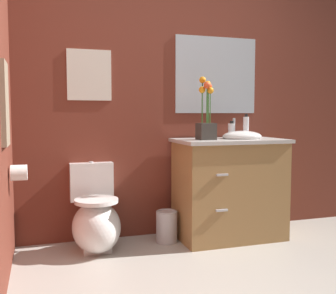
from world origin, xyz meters
TOP-DOWN VIEW (x-y plane):
  - wall_back at (0.20, 1.62)m, footprint 3.94×0.05m
  - toilet at (-0.64, 1.32)m, footprint 0.38×0.59m
  - vanity_cabinet at (0.53, 1.30)m, footprint 0.94×0.56m
  - flower_vase at (0.29, 1.27)m, footprint 0.14×0.14m
  - soap_bottle at (0.72, 1.38)m, footprint 0.05×0.05m
  - lotion_bottle at (0.59, 1.41)m, footprint 0.06×0.06m
  - trash_bin at (-0.04, 1.34)m, footprint 0.18×0.18m
  - wall_poster at (-0.64, 1.59)m, footprint 0.37×0.01m
  - wall_mirror at (0.52, 1.59)m, footprint 0.80×0.01m
  - hanging_towel at (-1.25, 0.83)m, footprint 0.03×0.28m
  - toilet_paper_roll at (-1.19, 1.13)m, footprint 0.11×0.11m

SIDE VIEW (x-z plane):
  - trash_bin at x=-0.04m, z-range 0.00..0.27m
  - toilet at x=-0.64m, z-range -0.10..0.59m
  - vanity_cabinet at x=0.53m, z-range -0.08..0.98m
  - toilet_paper_roll at x=-1.19m, z-range 0.62..0.74m
  - lotion_bottle at x=0.59m, z-range 0.87..1.02m
  - soap_bottle at x=0.72m, z-range 0.87..1.08m
  - flower_vase at x=0.29m, z-range 0.79..1.32m
  - hanging_towel at x=-1.25m, z-range 0.89..1.41m
  - wall_back at x=0.20m, z-range 0.00..2.50m
  - wall_poster at x=-0.64m, z-range 1.21..1.63m
  - wall_mirror at x=0.52m, z-range 1.10..1.80m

